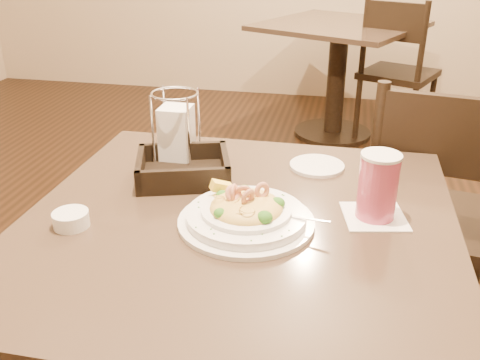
% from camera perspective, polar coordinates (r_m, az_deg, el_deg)
% --- Properties ---
extents(main_table, '(0.90, 0.90, 0.75)m').
position_cam_1_polar(main_table, '(1.25, -0.19, -13.61)').
color(main_table, black).
rests_on(main_table, ground).
extents(background_table, '(1.19, 1.19, 0.75)m').
position_cam_1_polar(background_table, '(3.63, 10.38, 12.41)').
color(background_table, black).
rests_on(background_table, ground).
extents(dining_chair_near, '(0.49, 0.49, 0.93)m').
position_cam_1_polar(dining_chair_near, '(1.76, 19.95, -3.43)').
color(dining_chair_near, black).
rests_on(dining_chair_near, ground).
extents(dining_chair_far, '(0.55, 0.55, 0.93)m').
position_cam_1_polar(dining_chair_far, '(3.57, 16.36, 11.36)').
color(dining_chair_far, black).
rests_on(dining_chair_far, ground).
extents(pasta_bowl, '(0.31, 0.28, 0.09)m').
position_cam_1_polar(pasta_bowl, '(1.09, 0.66, -3.54)').
color(pasta_bowl, white).
rests_on(pasta_bowl, main_table).
extents(drink_glass, '(0.15, 0.15, 0.14)m').
position_cam_1_polar(drink_glass, '(1.13, 14.49, -0.70)').
color(drink_glass, white).
rests_on(drink_glass, main_table).
extents(bread_basket, '(0.26, 0.24, 0.06)m').
position_cam_1_polar(bread_basket, '(1.29, -6.06, 1.02)').
color(bread_basket, black).
rests_on(bread_basket, main_table).
extents(napkin_caddy, '(0.12, 0.12, 0.19)m').
position_cam_1_polar(napkin_caddy, '(1.36, -6.77, 4.99)').
color(napkin_caddy, silver).
rests_on(napkin_caddy, main_table).
extents(side_plate, '(0.14, 0.14, 0.01)m').
position_cam_1_polar(side_plate, '(1.37, 8.21, 1.51)').
color(side_plate, white).
rests_on(side_plate, main_table).
extents(butter_ramekin, '(0.08, 0.08, 0.03)m').
position_cam_1_polar(butter_ramekin, '(1.14, -17.58, -4.01)').
color(butter_ramekin, white).
rests_on(butter_ramekin, main_table).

